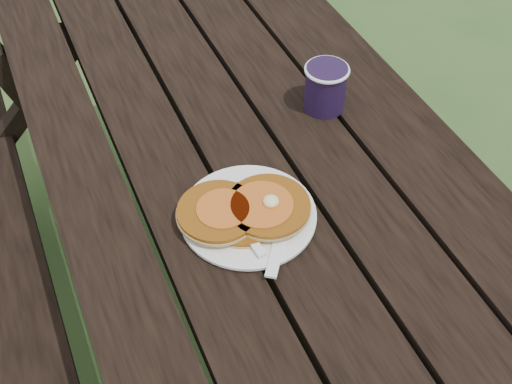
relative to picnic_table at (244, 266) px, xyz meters
name	(u,v)px	position (x,y,z in m)	size (l,w,h in m)	color
ground	(246,343)	(0.00, 0.00, -0.37)	(60.00, 60.00, 0.00)	#2F4B20
picnic_table	(244,266)	(0.00, 0.00, 0.00)	(1.36, 1.80, 0.75)	black
plate	(248,216)	(-0.06, -0.16, 0.39)	(0.24, 0.24, 0.01)	white
pancake_stack	(245,210)	(-0.06, -0.16, 0.41)	(0.23, 0.17, 0.04)	#8A4B0F
knife	(281,235)	(-0.02, -0.23, 0.39)	(0.02, 0.18, 0.01)	white
fork	(247,233)	(-0.08, -0.21, 0.40)	(0.03, 0.16, 0.01)	white
coffee_cup	(326,85)	(0.21, 0.06, 0.44)	(0.09, 0.09, 0.10)	black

